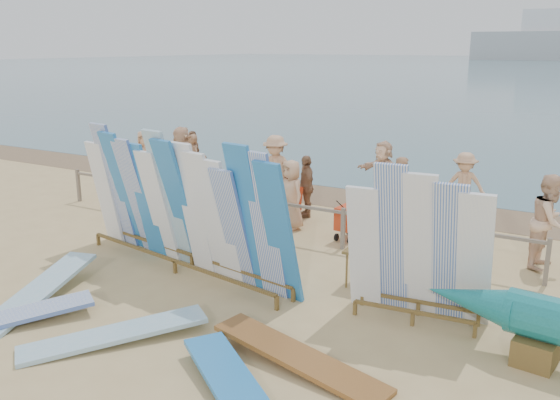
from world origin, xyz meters
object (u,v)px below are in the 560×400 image
Objects in this scene: flat_board_e at (3,327)px; beachgoer_5 at (382,173)px; main_surfboard_rack at (181,209)px; beach_chair_right at (288,212)px; beachgoer_3 at (276,170)px; beachgoer_2 at (185,177)px; flat_board_b at (115,341)px; beachgoer_11 at (183,157)px; beach_chair_left at (258,211)px; beachgoer_7 at (403,192)px; side_surfboard_rack at (419,252)px; beachgoer_8 at (549,222)px; beachgoer_extra_1 at (193,157)px; beachgoer_0 at (145,160)px; beachgoer_6 at (291,195)px; beachgoer_4 at (306,186)px; flat_board_a at (41,301)px; flat_board_c at (299,367)px; stroller at (350,222)px; beachgoer_9 at (464,185)px; beachgoer_1 at (193,162)px.

flat_board_e is 1.53× the size of beachgoer_5.
main_surfboard_rack is 3.95m from beach_chair_right.
beachgoer_3 is 2.47m from beachgoer_2.
flat_board_b is 1.44× the size of beachgoer_11.
beachgoer_7 reaches higher than beach_chair_left.
beach_chair_right is at bearing 143.99° from beachgoer_2.
flat_board_b is 1.91m from flat_board_e.
side_surfboard_rack is 3.85m from beachgoer_8.
beachgoer_extra_1 is at bearing 158.12° from flat_board_b.
side_surfboard_rack reaches higher than beachgoer_0.
flat_board_e is 9.00m from beachgoer_7.
flat_board_b is (-3.62, -2.87, -1.15)m from side_surfboard_rack.
beachgoer_11 is 1.13× the size of beachgoer_6.
beachgoer_5 is 1.05× the size of beachgoer_7.
side_surfboard_rack is at bearing -48.27° from beachgoer_3.
beach_chair_left is at bearing -85.05° from beachgoer_4.
flat_board_a is 1.52× the size of beachgoer_0.
beachgoer_4 is 0.95× the size of beachgoer_6.
side_surfboard_rack is 10.39m from beachgoer_11.
flat_board_e is 3.09× the size of beach_chair_right.
beachgoer_extra_1 is at bearing 54.91° from flat_board_c.
beachgoer_6 is at bearing 130.54° from flat_board_b.
beach_chair_left is 0.49× the size of beachgoer_extra_1.
beachgoer_8 is at bearing 9.81° from stroller.
beachgoer_5 is at bearing 68.29° from beach_chair_right.
beachgoer_8 is 3.53m from beachgoer_9.
beachgoer_4 reaches higher than flat_board_c.
beach_chair_left is at bearing 108.51° from main_surfboard_rack.
flat_board_e is 7.20m from beach_chair_right.
beach_chair_right is at bearing 97.85° from beachgoer_8.
flat_board_b is 6.47m from beach_chair_left.
flat_board_b is at bearing -94.73° from stroller.
main_surfboard_rack is 3.47× the size of beachgoer_4.
beach_chair_left is at bearing 100.52° from beachgoer_8.
beachgoer_5 is at bearing 104.88° from beachgoer_4.
beach_chair_left is 2.19m from beachgoer_2.
beach_chair_left is 0.46× the size of beachgoer_5.
beachgoer_3 reaches higher than beachgoer_8.
beachgoer_11 reaches higher than beachgoer_extra_1.
beachgoer_2 is (1.37, -2.06, 0.08)m from beachgoer_1.
side_surfboard_rack reaches higher than flat_board_c.
beachgoer_6 reaches higher than flat_board_c.
beachgoer_11 is (-4.38, 5.43, -0.29)m from main_surfboard_rack.
beachgoer_7 is at bearing 21.13° from beachgoer_extra_1.
beachgoer_3 is 1.16× the size of beachgoer_extra_1.
stroller reaches higher than flat_board_e.
beachgoer_7 is at bearing 72.09° from stroller.
flat_board_c is 2.71× the size of stroller.
beachgoer_extra_1 is (-4.57, 6.19, -0.41)m from main_surfboard_rack.
beachgoer_extra_1 is 7.37m from beachgoer_7.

